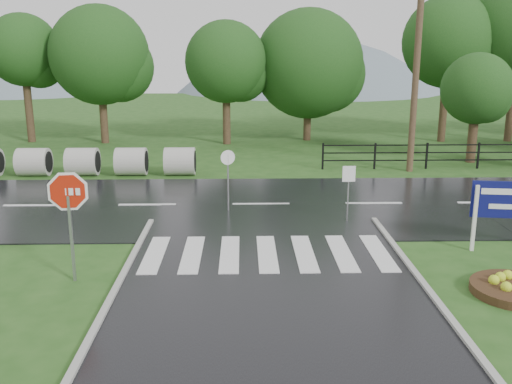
{
  "coord_description": "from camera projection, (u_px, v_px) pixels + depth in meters",
  "views": [
    {
      "loc": [
        -0.64,
        -9.35,
        5.42
      ],
      "look_at": [
        -0.27,
        6.0,
        1.5
      ],
      "focal_mm": 40.0,
      "sensor_mm": 36.0,
      "label": 1
    }
  ],
  "objects": [
    {
      "name": "utility_pole_east",
      "position": [
        416.0,
        72.0,
        24.51
      ],
      "size": [
        1.51,
        0.4,
        8.56
      ],
      "color": "#473523",
      "rests_on": "ground"
    },
    {
      "name": "hills",
      "position": [
        273.0,
        206.0,
        77.3
      ],
      "size": [
        102.0,
        48.0,
        48.0
      ],
      "color": "slate",
      "rests_on": "ground"
    },
    {
      "name": "ground",
      "position": [
        279.0,
        352.0,
        10.41
      ],
      "size": [
        120.0,
        120.0,
        0.0
      ],
      "primitive_type": "plane",
      "color": "#254E1A",
      "rests_on": "ground"
    },
    {
      "name": "treeline",
      "position": [
        270.0,
        141.0,
        33.68
      ],
      "size": [
        83.2,
        5.2,
        10.0
      ],
      "color": "#163E13",
      "rests_on": "ground"
    },
    {
      "name": "culvert_pipes",
      "position": [
        34.0,
        162.0,
        24.57
      ],
      "size": [
        13.9,
        1.2,
        1.2
      ],
      "color": "#9E9B93",
      "rests_on": "ground"
    },
    {
      "name": "reg_sign_small",
      "position": [
        349.0,
        182.0,
        17.79
      ],
      "size": [
        0.41,
        0.05,
        1.83
      ],
      "color": "#939399",
      "rests_on": "ground"
    },
    {
      "name": "fence_west",
      "position": [
        427.0,
        153.0,
        25.91
      ],
      "size": [
        9.58,
        0.08,
        1.2
      ],
      "color": "black",
      "rests_on": "ground"
    },
    {
      "name": "reg_sign_round",
      "position": [
        228.0,
        173.0,
        18.94
      ],
      "size": [
        0.47,
        0.19,
        2.12
      ],
      "color": "#939399",
      "rests_on": "ground"
    },
    {
      "name": "main_road",
      "position": [
        261.0,
        205.0,
        20.1
      ],
      "size": [
        90.0,
        8.0,
        0.04
      ],
      "primitive_type": "cube",
      "color": "black",
      "rests_on": "ground"
    },
    {
      "name": "entrance_tree_left",
      "position": [
        477.0,
        89.0,
        26.74
      ],
      "size": [
        3.34,
        3.34,
        5.19
      ],
      "color": "#3D2B1C",
      "rests_on": "ground"
    },
    {
      "name": "crosswalk",
      "position": [
        267.0,
        253.0,
        15.24
      ],
      "size": [
        6.5,
        2.8,
        0.02
      ],
      "color": "silver",
      "rests_on": "ground"
    },
    {
      "name": "stop_sign",
      "position": [
        69.0,
        202.0,
        13.13
      ],
      "size": [
        1.25,
        0.17,
        2.83
      ],
      "color": "#939399",
      "rests_on": "ground"
    }
  ]
}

